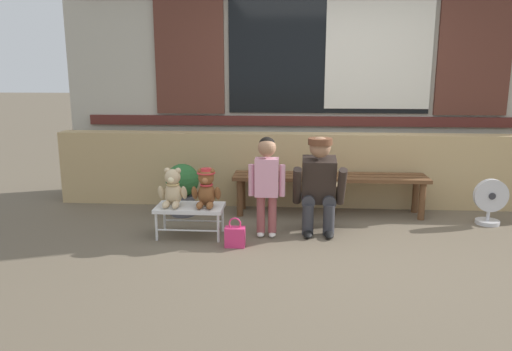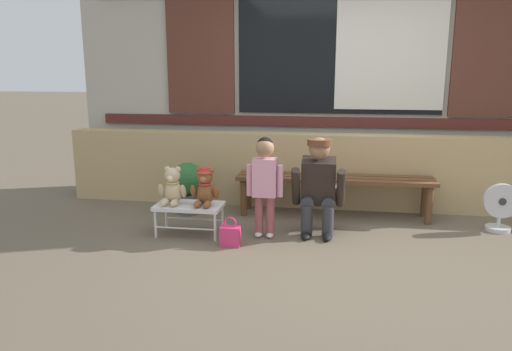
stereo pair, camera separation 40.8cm
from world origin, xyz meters
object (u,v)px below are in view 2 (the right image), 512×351
small_display_bench (189,208)px  potted_plant (188,185)px  wooden_bench_long (334,183)px  handbag_on_ground (230,236)px  child_standing (265,176)px  adult_crouching (319,186)px  teddy_bear_with_hat (205,187)px  floor_fan (501,208)px  teddy_bear_plain (173,187)px

small_display_bench → potted_plant: potted_plant is taller
wooden_bench_long → handbag_on_ground: 1.45m
small_display_bench → child_standing: (0.73, 0.05, 0.33)m
adult_crouching → child_standing: bearing=-162.1°
wooden_bench_long → adult_crouching: size_ratio=2.21×
teddy_bear_with_hat → adult_crouching: adult_crouching is taller
potted_plant → floor_fan: (3.21, -0.11, -0.08)m
child_standing → adult_crouching: child_standing is taller
child_standing → floor_fan: bearing=13.1°
teddy_bear_with_hat → child_standing: size_ratio=0.38×
wooden_bench_long → teddy_bear_with_hat: (-1.21, -0.83, 0.10)m
small_display_bench → potted_plant: size_ratio=1.12×
floor_fan → teddy_bear_plain: bearing=-169.7°
wooden_bench_long → potted_plant: 1.60m
child_standing → adult_crouching: (0.51, 0.16, -0.11)m
wooden_bench_long → adult_crouching: bearing=-102.8°
teddy_bear_with_hat → child_standing: child_standing is taller
small_display_bench → teddy_bear_plain: 0.25m
teddy_bear_plain → floor_fan: 3.21m
child_standing → adult_crouching: bearing=17.9°
potted_plant → adult_crouching: bearing=-18.1°
wooden_bench_long → potted_plant: (-1.59, -0.15, -0.05)m
small_display_bench → potted_plant: bearing=107.9°
wooden_bench_long → potted_plant: bearing=-174.7°
adult_crouching → floor_fan: 1.81m
handbag_on_ground → floor_fan: (2.54, 0.83, 0.14)m
floor_fan → handbag_on_ground: bearing=-161.9°
potted_plant → wooden_bench_long: bearing=5.3°
handbag_on_ground → child_standing: bearing=48.1°
small_display_bench → floor_fan: (2.99, 0.57, -0.03)m
teddy_bear_plain → teddy_bear_with_hat: size_ratio=1.00×
teddy_bear_with_hat → handbag_on_ground: teddy_bear_with_hat is taller
teddy_bear_plain → adult_crouching: adult_crouching is taller
teddy_bear_with_hat → floor_fan: teddy_bear_with_hat is taller
floor_fan → adult_crouching: bearing=-168.3°
wooden_bench_long → small_display_bench: (-1.37, -0.83, -0.11)m
teddy_bear_plain → child_standing: size_ratio=0.38×
floor_fan → teddy_bear_with_hat: bearing=-168.6°
teddy_bear_plain → handbag_on_ground: teddy_bear_plain is taller
small_display_bench → teddy_bear_plain: teddy_bear_plain is taller
wooden_bench_long → adult_crouching: (-0.14, -0.62, 0.11)m
teddy_bear_plain → adult_crouching: (1.39, 0.21, 0.02)m
teddy_bear_plain → handbag_on_ground: 0.76m
teddy_bear_plain → adult_crouching: size_ratio=0.38×
adult_crouching → potted_plant: (-1.45, 0.47, -0.16)m
teddy_bear_plain → child_standing: child_standing is taller
child_standing → adult_crouching: size_ratio=1.01×
potted_plant → floor_fan: bearing=-1.9°
child_standing → potted_plant: (-0.95, 0.64, -0.27)m
small_display_bench → potted_plant: 0.72m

